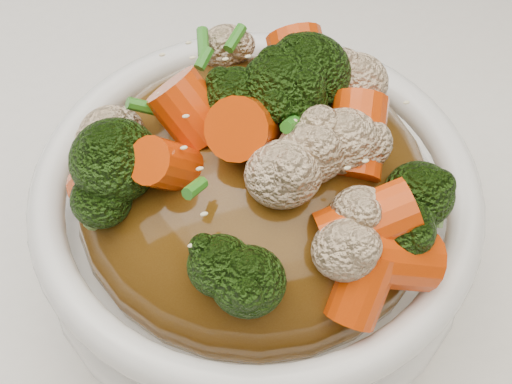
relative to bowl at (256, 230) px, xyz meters
name	(u,v)px	position (x,y,z in m)	size (l,w,h in m)	color
tablecloth	(185,298)	(-0.04, 0.01, -0.06)	(1.20, 0.80, 0.04)	white
bowl	(256,230)	(0.00, 0.00, 0.00)	(0.20, 0.20, 0.08)	white
sauce_base	(256,196)	(0.00, 0.00, 0.03)	(0.16, 0.16, 0.09)	#51310D
carrots	(256,107)	(0.00, 0.00, 0.08)	(0.16, 0.16, 0.05)	#D53F06
broccoli	(256,109)	(0.00, 0.00, 0.08)	(0.16, 0.16, 0.04)	black
cauliflower	(256,112)	(0.00, 0.00, 0.08)	(0.16, 0.16, 0.03)	beige
scallions	(256,105)	(0.00, 0.00, 0.08)	(0.12, 0.12, 0.02)	#28751B
sesame_seeds	(256,105)	(0.00, 0.00, 0.08)	(0.14, 0.14, 0.01)	beige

